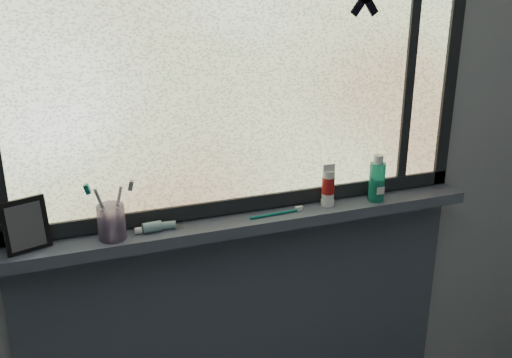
{
  "coord_description": "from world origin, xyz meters",
  "views": [
    {
      "loc": [
        -0.61,
        -0.42,
        1.78
      ],
      "look_at": [
        -0.06,
        1.05,
        1.22
      ],
      "focal_mm": 40.0,
      "sensor_mm": 36.0,
      "label": 1
    }
  ],
  "objects": [
    {
      "name": "vanity_mirror",
      "position": [
        -0.71,
        1.23,
        1.1
      ],
      "size": [
        0.14,
        0.1,
        0.16
      ],
      "primitive_type": "cube",
      "rotation": [
        0.0,
        0.0,
        0.33
      ],
      "color": "black",
      "rests_on": "windowsill"
    },
    {
      "name": "wall_back",
      "position": [
        0.0,
        1.3,
        1.25
      ],
      "size": [
        3.0,
        0.01,
        2.5
      ],
      "primitive_type": "cube",
      "color": "#9EA3A8",
      "rests_on": "ground"
    },
    {
      "name": "window_pane",
      "position": [
        0.0,
        1.28,
        1.53
      ],
      "size": [
        1.5,
        0.01,
        1.0
      ],
      "primitive_type": "cube",
      "color": "silver",
      "rests_on": "wall_back"
    },
    {
      "name": "mouthwash_bottle",
      "position": [
        0.46,
        1.21,
        1.11
      ],
      "size": [
        0.07,
        0.07,
        0.14
      ],
      "primitive_type": "cylinder",
      "rotation": [
        0.0,
        0.0,
        0.28
      ],
      "color": "#20A587",
      "rests_on": "windowsill"
    },
    {
      "name": "toothbrush_cup",
      "position": [
        -0.47,
        1.22,
        1.08
      ],
      "size": [
        0.1,
        0.1,
        0.11
      ],
      "primitive_type": "cylinder",
      "rotation": [
        0.0,
        0.0,
        -0.24
      ],
      "color": "#B094C4",
      "rests_on": "windowsill"
    },
    {
      "name": "cream_tube",
      "position": [
        0.27,
        1.23,
        1.1
      ],
      "size": [
        0.05,
        0.05,
        0.11
      ],
      "primitive_type": "cylinder",
      "rotation": [
        0.0,
        0.0,
        0.15
      ],
      "color": "silver",
      "rests_on": "windowsill"
    },
    {
      "name": "frame_right",
      "position": [
        0.78,
        1.28,
        1.53
      ],
      "size": [
        0.05,
        0.03,
        1.1
      ],
      "primitive_type": "cube",
      "color": "black",
      "rests_on": "wall_back"
    },
    {
      "name": "windowsill",
      "position": [
        0.0,
        1.23,
        1.0
      ],
      "size": [
        1.62,
        0.14,
        0.04
      ],
      "primitive_type": "cube",
      "color": "#454B5C",
      "rests_on": "wall_back"
    },
    {
      "name": "frame_mullion",
      "position": [
        0.6,
        1.28,
        1.53
      ],
      "size": [
        0.03,
        0.03,
        1.0
      ],
      "primitive_type": "cube",
      "color": "black",
      "rests_on": "wall_back"
    },
    {
      "name": "toothpaste_tube",
      "position": [
        -0.33,
        1.22,
        1.04
      ],
      "size": [
        0.19,
        0.04,
        0.03
      ],
      "primitive_type": null,
      "rotation": [
        0.0,
        0.0,
        -0.01
      ],
      "color": "silver",
      "rests_on": "windowsill"
    },
    {
      "name": "toothbrush_lying",
      "position": [
        0.06,
        1.21,
        1.03
      ],
      "size": [
        0.22,
        0.03,
        0.01
      ],
      "primitive_type": null,
      "rotation": [
        0.0,
        0.0,
        0.05
      ],
      "color": "#0B695F",
      "rests_on": "windowsill"
    },
    {
      "name": "frame_bottom",
      "position": [
        0.0,
        1.28,
        1.05
      ],
      "size": [
        1.6,
        0.03,
        0.05
      ],
      "primitive_type": "cube",
      "color": "black",
      "rests_on": "windowsill"
    },
    {
      "name": "sill_apron",
      "position": [
        0.0,
        1.29,
        0.49
      ],
      "size": [
        1.62,
        0.02,
        0.98
      ],
      "primitive_type": "cube",
      "color": "#454B5C",
      "rests_on": "floor"
    }
  ]
}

